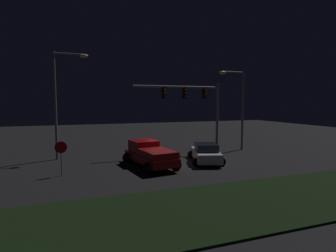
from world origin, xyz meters
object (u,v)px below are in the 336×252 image
object	(u,v)px
pickup_truck	(149,153)
car_sedan	(206,153)
traffic_signal_gantry	(194,100)
street_lamp_right	(238,100)
street_lamp_left	(62,93)
stop_sign	(61,152)

from	to	relation	value
pickup_truck	car_sedan	world-z (taller)	pickup_truck
traffic_signal_gantry	street_lamp_right	world-z (taller)	street_lamp_right
street_lamp_right	car_sedan	bearing A→B (deg)	-144.23
traffic_signal_gantry	street_lamp_right	distance (m)	4.67
pickup_truck	street_lamp_right	bearing A→B (deg)	-78.15
street_lamp_left	traffic_signal_gantry	bearing A→B (deg)	-5.19
pickup_truck	stop_sign	distance (m)	6.09
car_sedan	street_lamp_left	xyz separation A→B (m)	(-10.49, 5.12, 4.75)
traffic_signal_gantry	stop_sign	distance (m)	12.76
traffic_signal_gantry	street_lamp_left	xyz separation A→B (m)	(-11.41, 1.04, 0.60)
stop_sign	pickup_truck	bearing A→B (deg)	6.19
stop_sign	car_sedan	bearing A→B (deg)	2.20
street_lamp_left	stop_sign	size ratio (longest dim) A/B	3.94
pickup_truck	street_lamp_left	distance (m)	8.92
pickup_truck	car_sedan	distance (m)	4.53
car_sedan	pickup_truck	bearing A→B (deg)	104.38
stop_sign	street_lamp_right	bearing A→B (deg)	15.35
traffic_signal_gantry	stop_sign	bearing A→B (deg)	-158.62
traffic_signal_gantry	street_lamp_left	bearing A→B (deg)	174.81
pickup_truck	stop_sign	world-z (taller)	stop_sign
car_sedan	traffic_signal_gantry	xyz separation A→B (m)	(0.92, 4.09, 4.16)
traffic_signal_gantry	street_lamp_right	xyz separation A→B (m)	(4.67, -0.06, 0.04)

